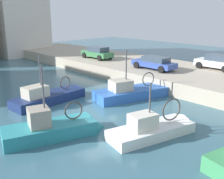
{
  "coord_description": "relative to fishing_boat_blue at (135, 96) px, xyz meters",
  "views": [
    {
      "loc": [
        -10.5,
        -12.87,
        6.55
      ],
      "look_at": [
        2.18,
        0.5,
        1.2
      ],
      "focal_mm": 43.31,
      "sensor_mm": 36.0,
      "label": 1
    }
  ],
  "objects": [
    {
      "name": "parked_car_white",
      "position": [
        9.46,
        -1.95,
        1.8
      ],
      "size": [
        1.89,
        3.83,
        1.4
      ],
      "color": "silver",
      "rests_on": "quay_wall"
    },
    {
      "name": "waterfront_building_west_mid",
      "position": [
        3.46,
        26.73,
        6.36
      ],
      "size": [
        7.44,
        6.59,
        12.91
      ],
      "color": "silver",
      "rests_on": "ground"
    },
    {
      "name": "parked_car_green",
      "position": [
        5.08,
        10.49,
        1.8
      ],
      "size": [
        1.86,
        4.13,
        1.41
      ],
      "color": "#387547",
      "rests_on": "quay_wall"
    },
    {
      "name": "quay_wall",
      "position": [
        6.66,
        -0.68,
        0.49
      ],
      "size": [
        9.0,
        56.0,
        1.2
      ],
      "primitive_type": "cube",
      "color": "#ADA08C",
      "rests_on": "ground"
    },
    {
      "name": "fishing_boat_white",
      "position": [
        -4.16,
        -5.36,
        0.01
      ],
      "size": [
        5.9,
        2.91,
        3.8
      ],
      "color": "white",
      "rests_on": "ground"
    },
    {
      "name": "fishing_boat_teal",
      "position": [
        -8.27,
        -1.68,
        0.01
      ],
      "size": [
        5.91,
        3.27,
        4.77
      ],
      "color": "teal",
      "rests_on": "ground"
    },
    {
      "name": "fishing_boat_blue",
      "position": [
        0.0,
        0.0,
        0.0
      ],
      "size": [
        6.85,
        3.7,
        4.79
      ],
      "color": "#2D60B7",
      "rests_on": "ground"
    },
    {
      "name": "parked_car_blue",
      "position": [
        5.02,
        2.07,
        1.74
      ],
      "size": [
        1.83,
        4.34,
        1.25
      ],
      "color": "#334C9E",
      "rests_on": "quay_wall"
    },
    {
      "name": "water_surface",
      "position": [
        -4.84,
        -0.68,
        -0.11
      ],
      "size": [
        80.0,
        80.0,
        0.0
      ],
      "primitive_type": "plane",
      "color": "#386070",
      "rests_on": "ground"
    },
    {
      "name": "fishing_boat_navy",
      "position": [
        -5.29,
        3.58,
        0.01
      ],
      "size": [
        6.57,
        2.27,
        4.37
      ],
      "color": "navy",
      "rests_on": "ground"
    }
  ]
}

